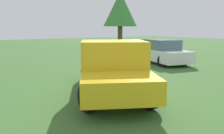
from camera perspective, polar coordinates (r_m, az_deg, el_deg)
name	(u,v)px	position (r m, az deg, el deg)	size (l,w,h in m)	color
ground_plane	(116,92)	(7.72, 1.16, -6.41)	(80.00, 80.00, 0.00)	#3D662D
pickup_truck	(112,67)	(7.24, 0.11, -0.07)	(5.37, 4.02, 1.78)	black
sedan_far	(160,52)	(14.50, 12.22, 3.80)	(4.93, 2.77, 1.47)	black
tree_side	(120,10)	(20.25, 2.12, 14.52)	(3.01, 3.01, 5.33)	brown
traffic_cone	(87,64)	(12.08, -6.45, 0.84)	(0.32, 0.32, 0.55)	orange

